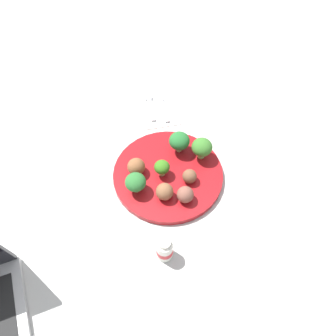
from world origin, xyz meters
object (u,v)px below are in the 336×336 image
at_px(broccoli_floret_far_rim, 179,141).
at_px(yogurt_bottle, 165,249).
at_px(plate, 168,174).
at_px(broccoli_floret_center, 202,147).
at_px(broccoli_floret_front_right, 162,167).
at_px(broccoli_floret_back_right, 136,182).
at_px(meatball_front_left, 165,192).
at_px(meatball_center, 185,195).
at_px(napkin, 156,107).
at_px(knife, 162,103).
at_px(meatball_mid_right, 190,176).
at_px(meatball_front_right, 136,167).
at_px(fork, 150,104).

height_order(broccoli_floret_far_rim, yogurt_bottle, broccoli_floret_far_rim).
xyz_separation_m(plate, broccoli_floret_center, (0.03, -0.10, 0.05)).
bearing_deg(yogurt_bottle, broccoli_floret_front_right, -12.19).
relative_size(broccoli_floret_back_right, broccoli_floret_center, 0.91).
bearing_deg(broccoli_floret_center, meatball_front_left, 127.81).
height_order(meatball_center, napkin, meatball_center).
bearing_deg(broccoli_floret_back_right, knife, -24.89).
relative_size(broccoli_floret_back_right, meatball_center, 1.35).
relative_size(plate, meatball_mid_right, 7.81).
distance_m(plate, knife, 0.26).
relative_size(plate, knife, 1.93).
xyz_separation_m(meatball_mid_right, meatball_center, (-0.05, 0.03, 0.00)).
bearing_deg(plate, meatball_mid_right, -128.51).
xyz_separation_m(broccoli_floret_back_right, meatball_front_right, (0.05, -0.01, -0.01)).
relative_size(broccoli_floret_front_right, meatball_front_right, 1.01).
bearing_deg(meatball_front_left, meatball_mid_right, -67.38).
relative_size(plate, broccoli_floret_center, 4.65).
bearing_deg(meatball_center, broccoli_floret_back_right, 63.28).
xyz_separation_m(meatball_front_left, knife, (0.32, -0.07, -0.03)).
bearing_deg(broccoli_floret_center, fork, 20.09).
bearing_deg(meatball_front_right, broccoli_floret_far_rim, -71.39).
bearing_deg(meatball_mid_right, broccoli_floret_far_rim, -0.55).
bearing_deg(meatball_center, yogurt_bottle, 145.78).
height_order(meatball_front_left, meatball_front_right, meatball_front_right).
relative_size(broccoli_floret_back_right, meatball_front_right, 1.23).
xyz_separation_m(broccoli_floret_front_right, meatball_center, (-0.09, -0.04, -0.01)).
bearing_deg(meatball_front_right, broccoli_floret_front_right, -109.54).
height_order(broccoli_floret_back_right, meatball_center, broccoli_floret_back_right).
bearing_deg(broccoli_floret_far_rim, meatball_center, 170.00).
xyz_separation_m(meatball_front_left, napkin, (0.32, -0.05, -0.03)).
xyz_separation_m(meatball_front_right, knife, (0.24, -0.12, -0.03)).
relative_size(meatball_front_left, knife, 0.29).
xyz_separation_m(plate, broccoli_floret_back_right, (-0.03, 0.09, 0.04)).
relative_size(meatball_mid_right, meatball_front_right, 0.80).
distance_m(plate, meatball_center, 0.09).
relative_size(plate, broccoli_floret_far_rim, 4.66).
distance_m(broccoli_floret_center, yogurt_bottle, 0.28).
relative_size(broccoli_floret_back_right, broccoli_floret_front_right, 1.22).
relative_size(knife, yogurt_bottle, 2.11).
distance_m(plate, meatball_front_left, 0.08).
distance_m(broccoli_floret_center, meatball_center, 0.14).
bearing_deg(meatball_front_left, fork, -6.39).
distance_m(broccoli_floret_front_right, napkin, 0.26).
bearing_deg(meatball_front_left, broccoli_floret_front_right, -8.33).
relative_size(broccoli_floret_center, knife, 0.41).
bearing_deg(broccoli_floret_back_right, fork, -18.68).
height_order(napkin, yogurt_bottle, yogurt_bottle).
xyz_separation_m(plate, meatball_center, (-0.09, -0.02, 0.03)).
bearing_deg(meatball_front_left, meatball_center, -113.26).
height_order(broccoli_floret_far_rim, fork, broccoli_floret_far_rim).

